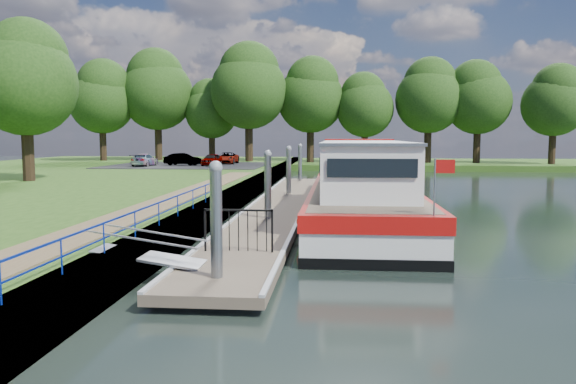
# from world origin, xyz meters

# --- Properties ---
(ground) EXTENTS (160.00, 160.00, 0.00)m
(ground) POSITION_xyz_m (0.00, 0.00, 0.00)
(ground) COLOR black
(ground) RESTS_ON ground
(bank_edge) EXTENTS (1.10, 90.00, 0.78)m
(bank_edge) POSITION_xyz_m (-2.55, 15.00, 0.39)
(bank_edge) COLOR #473D2D
(bank_edge) RESTS_ON ground
(far_bank) EXTENTS (60.00, 18.00, 0.60)m
(far_bank) POSITION_xyz_m (12.00, 52.00, 0.30)
(far_bank) COLOR #284A15
(far_bank) RESTS_ON ground
(footpath) EXTENTS (1.60, 40.00, 0.05)m
(footpath) POSITION_xyz_m (-4.40, 8.00, 0.80)
(footpath) COLOR brown
(footpath) RESTS_ON riverbank
(carpark) EXTENTS (14.00, 12.00, 0.06)m
(carpark) POSITION_xyz_m (-11.00, 38.00, 0.81)
(carpark) COLOR black
(carpark) RESTS_ON riverbank
(blue_fence) EXTENTS (0.04, 18.04, 0.72)m
(blue_fence) POSITION_xyz_m (-2.75, 3.00, 1.31)
(blue_fence) COLOR #0C2DBF
(blue_fence) RESTS_ON riverbank
(pontoon) EXTENTS (2.50, 30.00, 0.56)m
(pontoon) POSITION_xyz_m (0.00, 13.00, 0.18)
(pontoon) COLOR brown
(pontoon) RESTS_ON ground
(mooring_piles) EXTENTS (0.30, 27.30, 3.55)m
(mooring_piles) POSITION_xyz_m (0.00, 13.00, 1.28)
(mooring_piles) COLOR gray
(mooring_piles) RESTS_ON ground
(gangway) EXTENTS (2.58, 1.00, 0.92)m
(gangway) POSITION_xyz_m (-1.85, 0.50, 0.63)
(gangway) COLOR #A5A8AD
(gangway) RESTS_ON ground
(gate_panel) EXTENTS (1.85, 0.05, 1.15)m
(gate_panel) POSITION_xyz_m (-0.00, 2.20, 1.15)
(gate_panel) COLOR black
(gate_panel) RESTS_ON ground
(barge) EXTENTS (4.36, 21.15, 4.78)m
(barge) POSITION_xyz_m (3.60, 12.44, 1.09)
(barge) COLOR black
(barge) RESTS_ON ground
(horizon_trees) EXTENTS (54.38, 10.03, 12.87)m
(horizon_trees) POSITION_xyz_m (-1.61, 48.68, 7.95)
(horizon_trees) COLOR #332316
(horizon_trees) RESTS_ON ground
(bank_tree_a) EXTENTS (6.12, 6.12, 9.72)m
(bank_tree_a) POSITION_xyz_m (-15.99, 20.08, 7.02)
(bank_tree_a) COLOR #332316
(bank_tree_a) RESTS_ON riverbank
(car_a) EXTENTS (1.54, 3.25, 1.07)m
(car_a) POSITION_xyz_m (-8.65, 37.11, 1.37)
(car_a) COLOR #999999
(car_a) RESTS_ON carpark
(car_b) EXTENTS (3.46, 1.69, 1.09)m
(car_b) POSITION_xyz_m (-11.29, 37.09, 1.38)
(car_b) COLOR #999999
(car_b) RESTS_ON carpark
(car_c) EXTENTS (1.61, 3.71, 1.06)m
(car_c) POSITION_xyz_m (-14.43, 35.97, 1.37)
(car_c) COLOR #999999
(car_c) RESTS_ON carpark
(car_d) EXTENTS (1.82, 3.89, 1.08)m
(car_d) POSITION_xyz_m (-7.95, 40.55, 1.37)
(car_d) COLOR #999999
(car_d) RESTS_ON carpark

